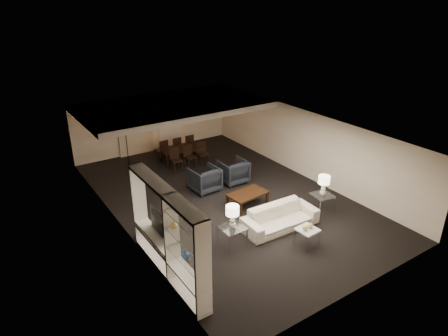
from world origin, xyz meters
name	(u,v)px	position (x,y,z in m)	size (l,w,h in m)	color
floor	(224,198)	(0.00, 0.00, 0.00)	(11.00, 11.00, 0.00)	black
ceiling	(224,127)	(0.00, 0.00, 2.50)	(7.00, 11.00, 0.02)	silver
wall_back	(154,122)	(0.00, 5.50, 1.25)	(7.00, 0.02, 2.50)	beige
wall_front	(362,246)	(0.00, -5.50, 1.25)	(7.00, 0.02, 2.50)	beige
wall_left	(120,191)	(-3.50, 0.00, 1.25)	(0.02, 11.00, 2.50)	beige
wall_right	(303,143)	(3.50, 0.00, 1.25)	(0.02, 11.00, 2.50)	beige
ceiling_soffit	(173,106)	(0.00, 3.50, 2.40)	(7.00, 4.00, 0.20)	silver
curtains	(135,127)	(-0.90, 5.42, 1.20)	(1.50, 0.12, 2.40)	beige
door	(169,124)	(0.70, 5.47, 1.05)	(0.90, 0.05, 2.10)	silver
painting	(196,108)	(2.10, 5.46, 1.55)	(0.95, 0.04, 0.65)	#142D38
media_unit	(167,234)	(-3.31, -2.60, 1.18)	(0.38, 3.40, 2.35)	white
pendant_light	(181,117)	(0.30, 3.50, 1.92)	(0.52, 0.52, 0.24)	#D8591E
sofa	(280,218)	(0.35, -2.45, 0.34)	(2.30, 0.90, 0.67)	beige
coffee_table	(248,199)	(0.35, -0.85, 0.23)	(1.26, 0.74, 0.45)	black
armchair_left	(205,179)	(-0.25, 0.85, 0.43)	(0.91, 0.94, 0.85)	black
armchair_right	(233,171)	(0.95, 0.85, 0.43)	(0.91, 0.94, 0.85)	black
side_table_left	(232,237)	(-1.35, -2.45, 0.29)	(0.63, 0.63, 0.59)	white
side_table_right	(322,203)	(2.05, -2.45, 0.29)	(0.63, 0.63, 0.59)	white
table_lamp_left	(232,217)	(-1.35, -2.45, 0.91)	(0.36, 0.36, 0.65)	beige
table_lamp_right	(324,186)	(2.05, -2.45, 0.91)	(0.36, 0.36, 0.65)	beige
marble_table	(307,237)	(0.35, -3.55, 0.26)	(0.53, 0.53, 0.53)	white
gold_gourd_a	(305,228)	(0.25, -3.55, 0.61)	(0.17, 0.17, 0.17)	#E0C476
gold_gourd_b	(310,226)	(0.45, -3.55, 0.60)	(0.15, 0.15, 0.15)	tan
television	(157,225)	(-3.28, -1.93, 1.06)	(0.14, 1.09, 0.63)	black
vase_blue	(185,254)	(-3.31, -3.50, 1.15)	(0.17, 0.17, 0.18)	#224B93
vase_amber	(174,225)	(-3.31, -3.02, 1.64)	(0.16, 0.16, 0.16)	gold
floor_speaker	(142,220)	(-3.20, -0.68, 0.54)	(0.12, 0.12, 1.07)	black
dining_table	(183,155)	(0.32, 3.54, 0.30)	(1.70, 0.95, 0.60)	black
chair_nl	(177,160)	(-0.28, 2.89, 0.44)	(0.41, 0.41, 0.89)	black
chair_nm	(190,157)	(0.32, 2.89, 0.44)	(0.41, 0.41, 0.89)	black
chair_nr	(203,154)	(0.92, 2.89, 0.44)	(0.41, 0.41, 0.89)	black
chair_fl	(162,150)	(-0.28, 4.19, 0.44)	(0.41, 0.41, 0.89)	black
chair_fm	(175,147)	(0.32, 4.19, 0.44)	(0.41, 0.41, 0.89)	black
chair_fr	(188,144)	(0.92, 4.19, 0.44)	(0.41, 0.41, 0.89)	black
floor_lamp	(127,149)	(-1.80, 4.01, 0.85)	(0.25, 0.25, 1.70)	black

